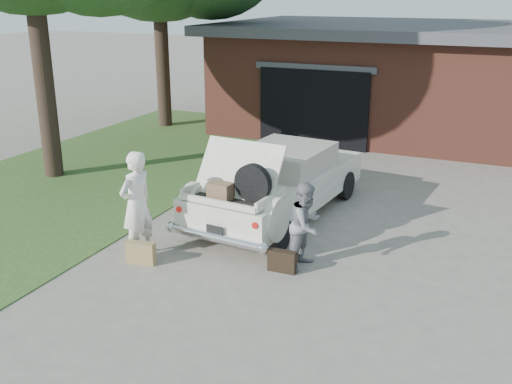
% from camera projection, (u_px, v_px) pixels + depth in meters
% --- Properties ---
extents(ground, '(90.00, 90.00, 0.00)m').
position_uv_depth(ground, '(241.00, 266.00, 9.81)').
color(ground, gray).
rests_on(ground, ground).
extents(grass_strip, '(6.00, 16.00, 0.02)m').
position_uv_depth(grass_strip, '(89.00, 176.00, 14.51)').
color(grass_strip, '#2D4C1E').
rests_on(grass_strip, ground).
extents(house, '(12.80, 7.80, 3.30)m').
position_uv_depth(house, '(425.00, 78.00, 18.82)').
color(house, brown).
rests_on(house, ground).
extents(sedan, '(2.25, 4.86, 1.80)m').
position_uv_depth(sedan, '(278.00, 182.00, 11.82)').
color(sedan, white).
rests_on(sedan, ground).
extents(woman_left, '(0.56, 0.74, 1.83)m').
position_uv_depth(woman_left, '(136.00, 204.00, 9.94)').
color(woman_left, white).
rests_on(woman_left, ground).
extents(woman_right, '(0.67, 0.79, 1.43)m').
position_uv_depth(woman_right, '(306.00, 225.00, 9.61)').
color(woman_right, gray).
rests_on(woman_right, ground).
extents(suitcase_left, '(0.50, 0.23, 0.38)m').
position_uv_depth(suitcase_left, '(141.00, 253.00, 9.86)').
color(suitcase_left, '#9F8651').
rests_on(suitcase_left, ground).
extents(suitcase_right, '(0.47, 0.15, 0.36)m').
position_uv_depth(suitcase_right, '(282.00, 261.00, 9.57)').
color(suitcase_right, black).
rests_on(suitcase_right, ground).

